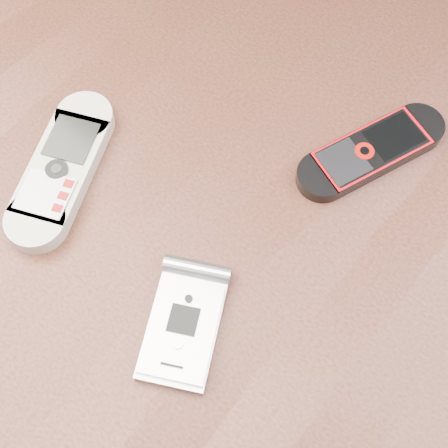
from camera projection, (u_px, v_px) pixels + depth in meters
ground at (222, 387)px, 1.23m from camera, size 4.00×4.00×0.00m
table at (220, 269)px, 0.65m from camera, size 1.20×0.80×0.75m
nokia_white at (62, 168)px, 0.57m from camera, size 0.11×0.18×0.02m
nokia_black_red at (371, 151)px, 0.58m from camera, size 0.10×0.16×0.02m
motorola_razr at (183, 326)px, 0.51m from camera, size 0.10×0.13×0.02m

